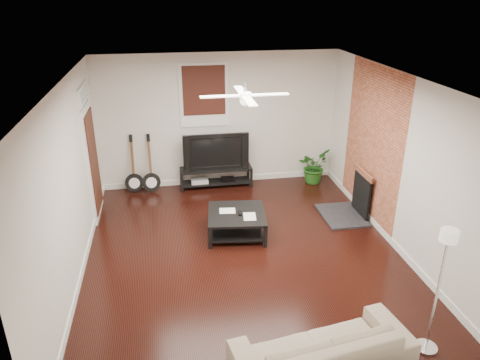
% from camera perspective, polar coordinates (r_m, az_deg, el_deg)
% --- Properties ---
extents(room, '(5.01, 6.01, 2.81)m').
position_cam_1_polar(room, '(6.76, 0.57, 0.62)').
color(room, black).
rests_on(room, ground).
extents(brick_accent, '(0.02, 2.20, 2.80)m').
position_cam_1_polar(brick_accent, '(8.41, 16.28, 4.30)').
color(brick_accent, '#A25334').
rests_on(brick_accent, floor).
extents(fireplace, '(0.80, 1.10, 0.92)m').
position_cam_1_polar(fireplace, '(8.63, 13.86, -1.67)').
color(fireplace, black).
rests_on(fireplace, floor).
extents(window_back, '(1.00, 0.06, 1.30)m').
position_cam_1_polar(window_back, '(9.37, -4.55, 10.57)').
color(window_back, black).
rests_on(window_back, wall_back).
extents(door_left, '(0.08, 1.00, 2.50)m').
position_cam_1_polar(door_left, '(8.60, -18.18, 3.42)').
color(door_left, white).
rests_on(door_left, wall_left).
extents(tv_stand, '(1.53, 0.41, 0.43)m').
position_cam_1_polar(tv_stand, '(9.74, -3.03, 0.37)').
color(tv_stand, black).
rests_on(tv_stand, floor).
extents(tv, '(1.37, 0.18, 0.79)m').
position_cam_1_polar(tv, '(9.54, -3.12, 3.77)').
color(tv, black).
rests_on(tv, tv_stand).
extents(coffee_table, '(1.08, 1.08, 0.41)m').
position_cam_1_polar(coffee_table, '(7.90, -0.43, -5.47)').
color(coffee_table, black).
rests_on(coffee_table, floor).
extents(sofa, '(2.10, 1.09, 0.58)m').
position_cam_1_polar(sofa, '(5.44, 10.35, -20.25)').
color(sofa, tan).
rests_on(sofa, floor).
extents(floor_lamp, '(0.31, 0.31, 1.64)m').
position_cam_1_polar(floor_lamp, '(5.72, 23.57, -12.84)').
color(floor_lamp, silver).
rests_on(floor_lamp, floor).
extents(potted_plant, '(0.88, 0.89, 0.75)m').
position_cam_1_polar(potted_plant, '(10.02, 9.23, 1.74)').
color(potted_plant, '#225D1A').
rests_on(potted_plant, floor).
extents(guitar_left, '(0.40, 0.29, 1.24)m').
position_cam_1_polar(guitar_left, '(9.54, -13.36, 1.84)').
color(guitar_left, black).
rests_on(guitar_left, floor).
extents(guitar_right, '(0.39, 0.29, 1.24)m').
position_cam_1_polar(guitar_right, '(9.49, -11.26, 1.93)').
color(guitar_right, black).
rests_on(guitar_right, floor).
extents(ceiling_fan, '(1.24, 1.24, 0.32)m').
position_cam_1_polar(ceiling_fan, '(6.39, 0.62, 10.59)').
color(ceiling_fan, white).
rests_on(ceiling_fan, ceiling).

